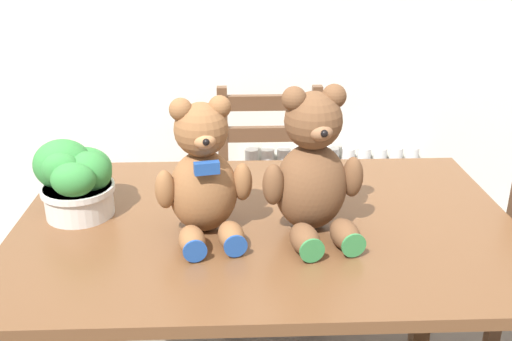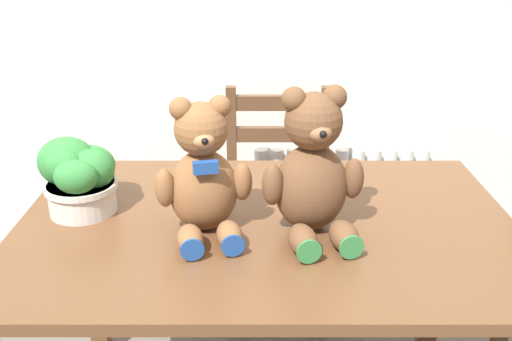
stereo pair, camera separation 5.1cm
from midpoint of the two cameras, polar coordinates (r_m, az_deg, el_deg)
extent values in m
cylinder|color=white|center=(2.65, -1.00, -3.47)|extent=(0.06, 0.06, 0.55)
cylinder|color=white|center=(2.65, 0.58, -3.44)|extent=(0.06, 0.06, 0.55)
cylinder|color=white|center=(2.66, 2.15, -3.41)|extent=(0.06, 0.06, 0.55)
cylinder|color=white|center=(2.66, 3.71, -3.38)|extent=(0.06, 0.06, 0.55)
cylinder|color=white|center=(2.67, 5.27, -3.34)|extent=(0.06, 0.06, 0.55)
cylinder|color=white|center=(2.68, 6.81, -3.31)|extent=(0.06, 0.06, 0.55)
cylinder|color=white|center=(2.69, 8.34, -3.27)|extent=(0.06, 0.06, 0.55)
cylinder|color=white|center=(2.71, 9.86, -3.23)|extent=(0.06, 0.06, 0.55)
cylinder|color=white|center=(2.72, 11.36, -3.19)|extent=(0.06, 0.06, 0.55)
cylinder|color=white|center=(2.74, 12.84, -3.14)|extent=(0.06, 0.06, 0.55)
cylinder|color=white|center=(2.76, 14.30, -3.10)|extent=(0.06, 0.06, 0.55)
cube|color=white|center=(2.80, 6.57, -8.03)|extent=(0.80, 0.10, 0.04)
cube|color=brown|center=(1.51, 0.04, -5.54)|extent=(1.30, 0.86, 0.03)
cube|color=brown|center=(2.10, -17.30, -9.63)|extent=(0.06, 0.06, 0.71)
cube|color=brown|center=(2.13, 16.21, -9.00)|extent=(0.06, 0.06, 0.71)
cube|color=brown|center=(2.26, 0.92, -4.02)|extent=(0.42, 0.40, 0.03)
cube|color=brown|center=(2.23, 6.11, -11.12)|extent=(0.04, 0.04, 0.41)
cube|color=brown|center=(2.21, -3.86, -11.37)|extent=(0.04, 0.04, 0.41)
cube|color=brown|center=(2.43, 5.16, -1.73)|extent=(0.04, 0.04, 0.88)
cube|color=brown|center=(2.42, -3.81, -1.87)|extent=(0.04, 0.04, 0.88)
cube|color=brown|center=(2.29, 0.74, 6.80)|extent=(0.34, 0.03, 0.06)
cube|color=brown|center=(2.33, 0.72, 3.67)|extent=(0.34, 0.03, 0.06)
cube|color=brown|center=(1.98, 23.11, -8.23)|extent=(0.04, 0.04, 0.97)
ellipsoid|color=brown|center=(1.43, -6.29, -2.07)|extent=(0.20, 0.18, 0.21)
sphere|color=brown|center=(1.37, -6.58, 4.09)|extent=(0.13, 0.13, 0.13)
sphere|color=brown|center=(1.36, -4.74, 6.35)|extent=(0.06, 0.06, 0.06)
sphere|color=brown|center=(1.35, -8.63, 6.05)|extent=(0.06, 0.06, 0.06)
ellipsoid|color=#B2794C|center=(1.32, -6.27, 3.03)|extent=(0.06, 0.06, 0.04)
sphere|color=black|center=(1.30, -6.14, 2.83)|extent=(0.02, 0.02, 0.02)
ellipsoid|color=brown|center=(1.41, -2.40, -1.16)|extent=(0.06, 0.06, 0.10)
ellipsoid|color=brown|center=(1.39, -10.12, -1.89)|extent=(0.06, 0.06, 0.10)
ellipsoid|color=brown|center=(1.37, -3.57, -6.55)|extent=(0.08, 0.12, 0.06)
cylinder|color=#1E4793|center=(1.33, -3.17, -7.58)|extent=(0.06, 0.02, 0.06)
ellipsoid|color=brown|center=(1.36, -7.50, -6.97)|extent=(0.08, 0.12, 0.06)
cylinder|color=#1E4793|center=(1.31, -7.24, -8.03)|extent=(0.06, 0.02, 0.06)
cube|color=#1E4793|center=(1.33, -6.05, 0.24)|extent=(0.06, 0.03, 0.03)
ellipsoid|color=brown|center=(1.43, 4.47, -1.62)|extent=(0.21, 0.19, 0.23)
sphere|color=brown|center=(1.37, 4.69, 5.00)|extent=(0.14, 0.14, 0.14)
sphere|color=brown|center=(1.37, 6.75, 7.38)|extent=(0.06, 0.06, 0.06)
sphere|color=brown|center=(1.34, 2.73, 7.17)|extent=(0.06, 0.06, 0.06)
ellipsoid|color=#8C5F3F|center=(1.32, 5.37, 3.89)|extent=(0.07, 0.06, 0.04)
sphere|color=black|center=(1.30, 5.72, 3.69)|extent=(0.02, 0.02, 0.02)
ellipsoid|color=brown|center=(1.44, 8.63, -0.65)|extent=(0.06, 0.06, 0.11)
ellipsoid|color=brown|center=(1.38, 0.68, -1.43)|extent=(0.06, 0.06, 0.11)
ellipsoid|color=brown|center=(1.38, 7.85, -6.36)|extent=(0.09, 0.12, 0.07)
cylinder|color=#337F42|center=(1.34, 8.67, -7.44)|extent=(0.06, 0.02, 0.06)
ellipsoid|color=brown|center=(1.35, 3.82, -6.88)|extent=(0.09, 0.12, 0.07)
cylinder|color=#337F42|center=(1.31, 4.51, -8.01)|extent=(0.06, 0.02, 0.06)
cylinder|color=beige|center=(1.60, -18.13, -2.84)|extent=(0.18, 0.18, 0.08)
cylinder|color=beige|center=(1.58, -18.28, -1.72)|extent=(0.19, 0.19, 0.02)
ellipsoid|color=#337F38|center=(1.56, -17.33, -0.18)|extent=(0.12, 0.11, 0.11)
ellipsoid|color=#337F38|center=(1.62, -17.72, 0.23)|extent=(0.15, 0.13, 0.11)
ellipsoid|color=#337F38|center=(1.60, -19.60, 0.55)|extent=(0.16, 0.13, 0.14)
ellipsoid|color=#337F38|center=(1.55, -19.77, 0.07)|extent=(0.10, 0.07, 0.09)
ellipsoid|color=#337F38|center=(1.51, -18.75, -0.90)|extent=(0.11, 0.08, 0.09)
camera|label=1|loc=(0.03, -91.04, -0.43)|focal=40.00mm
camera|label=2|loc=(0.03, 88.96, 0.43)|focal=40.00mm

